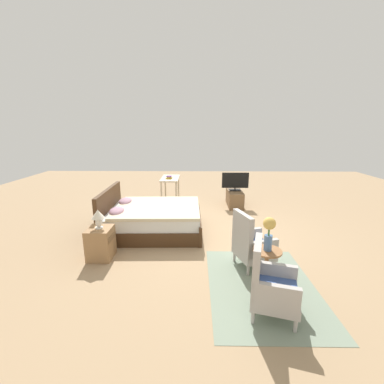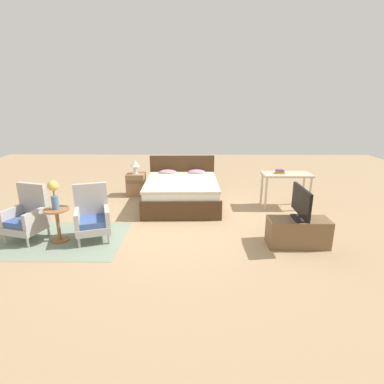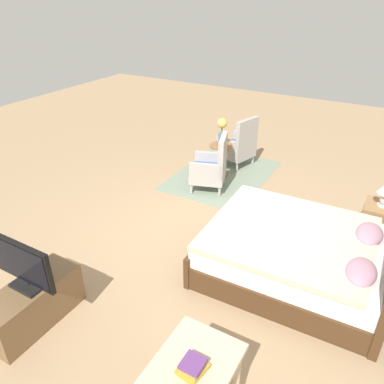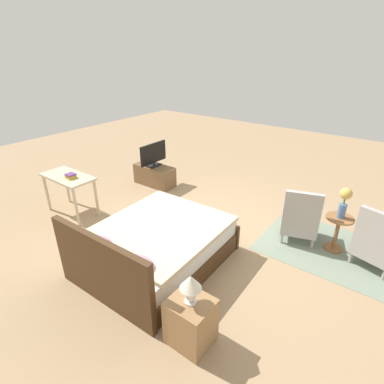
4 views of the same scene
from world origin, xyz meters
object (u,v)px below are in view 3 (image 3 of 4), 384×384
Objects in this scene: side_table at (221,156)px; book_stack at (193,366)px; armchair_by_window_right at (212,168)px; nightstand at (377,224)px; armchair_by_window_left at (239,146)px; tv_stand at (33,304)px; bed at (298,255)px; tv_flatscreen at (22,265)px; flower_vase at (222,129)px.

book_stack reaches higher than side_table.
nightstand is at bearing 84.39° from armchair_by_window_right.
armchair_by_window_left reaches higher than tv_stand.
armchair_by_window_left is 1.00× the size of armchair_by_window_right.
book_stack is (3.30, -0.85, 0.52)m from nightstand.
tv_flatscreen is (1.96, -2.06, 0.42)m from bed.
nightstand is (1.34, 2.53, -0.11)m from armchair_by_window_left.
armchair_by_window_right is at bearing -154.69° from book_stack.
armchair_by_window_right is 3.95m from book_stack.
tv_stand is at bearing -1.87° from flower_vase.
armchair_by_window_right is 0.73m from flower_vase.
flower_vase is 0.87× the size of nightstand.
book_stack is (2.14, -0.15, 0.50)m from bed.
tv_stand is (3.92, -0.13, -0.63)m from flower_vase.
tv_flatscreen is at bearing -1.86° from side_table.
bed is at bearing 36.15° from armchair_by_window_left.
armchair_by_window_right is 1.93× the size of flower_vase.
armchair_by_window_right is (1.09, -0.00, 0.00)m from armchair_by_window_left.
side_table is at bearing -156.53° from book_stack.
armchair_by_window_left reaches higher than side_table.
armchair_by_window_right reaches higher than nightstand.
armchair_by_window_left is 1.09m from armchair_by_window_right.
flower_vase is (-1.96, -1.93, 0.56)m from bed.
tv_flatscreen is at bearing -95.31° from book_stack.
side_table is at bearing 180.00° from flower_vase.
book_stack is at bearing 84.69° from tv_flatscreen.
armchair_by_window_left is at bearing 177.09° from tv_flatscreen.
flower_vase is 2.20× the size of book_stack.
bed is 2.32m from armchair_by_window_right.
flower_vase reaches higher than bed.
flower_vase reaches higher than tv_flatscreen.
armchair_by_window_left is 2.87m from nightstand.
side_table is 0.75× the size of tv_flatscreen.
tv_flatscreen is at bearing 0.07° from tv_stand.
flower_vase is 2.81m from nightstand.
bed reaches higher than armchair_by_window_right.
armchair_by_window_left and armchair_by_window_right have the same top height.
flower_vase is at bearing 0.00° from side_table.
bed is at bearing 52.31° from armchair_by_window_right.
armchair_by_window_left is 0.73m from flower_vase.
bed is at bearing 44.58° from flower_vase.
armchair_by_window_left is 4.96m from book_stack.
armchair_by_window_right is 3.40m from tv_flatscreen.
bed is at bearing -30.86° from nightstand.
book_stack is at bearing 23.47° from side_table.
armchair_by_window_right is at bearing 176.16° from tv_stand.
armchair_by_window_right is 0.96× the size of tv_stand.
bed reaches higher than nightstand.
tv_stand is at bearing -2.92° from armchair_by_window_left.
book_stack is at bearing 23.47° from flower_vase.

